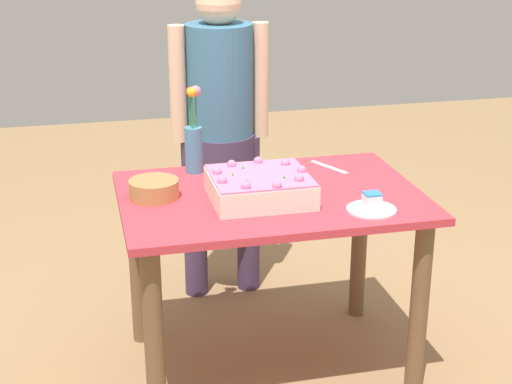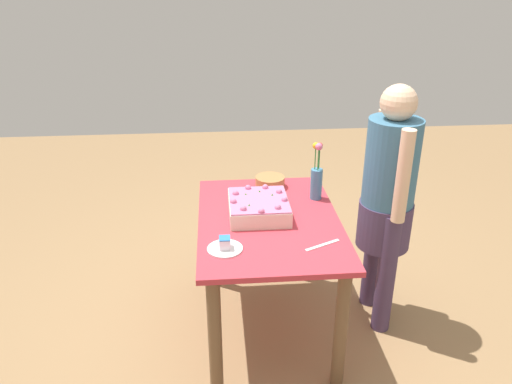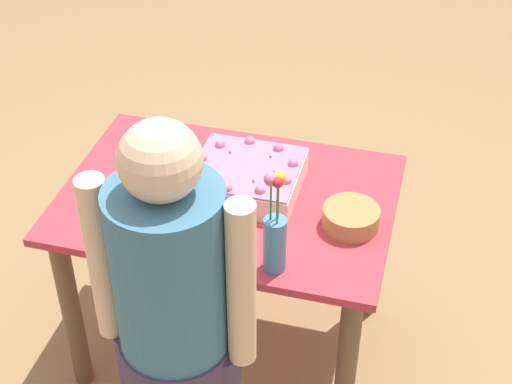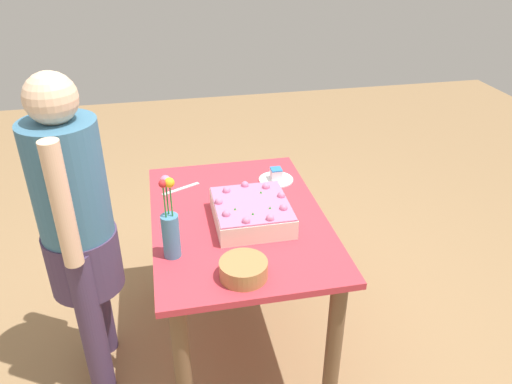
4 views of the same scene
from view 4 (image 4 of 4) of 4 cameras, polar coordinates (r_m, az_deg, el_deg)
ground_plane at (r=2.79m, az=-1.76°, el=-16.10°), size 8.00×8.00×0.00m
dining_table at (r=2.39m, az=-1.99°, el=-5.73°), size 1.14×0.79×0.76m
sheet_cake at (r=2.25m, az=-0.51°, el=-2.26°), size 0.37×0.33×0.12m
serving_plate_with_slice at (r=2.61m, az=2.30°, el=1.72°), size 0.18×0.18×0.07m
cake_knife at (r=2.56m, az=-8.59°, el=0.37°), size 0.11×0.20×0.00m
flower_vase at (r=2.01m, az=-9.76°, el=-4.05°), size 0.07×0.07×0.36m
fruit_bowl at (r=1.93m, az=-1.44°, el=-8.83°), size 0.19×0.19×0.07m
person_standing at (r=2.22m, az=-19.83°, el=-3.23°), size 0.45×0.31×1.49m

